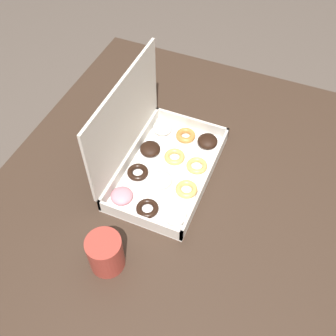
# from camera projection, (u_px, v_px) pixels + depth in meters

# --- Properties ---
(ground_plane) EXTENTS (8.00, 8.00, 0.00)m
(ground_plane) POSITION_uv_depth(u_px,v_px,m) (173.00, 283.00, 1.75)
(ground_plane) COLOR #564C44
(dining_table) EXTENTS (1.15, 1.00, 0.77)m
(dining_table) POSITION_uv_depth(u_px,v_px,m) (175.00, 198.00, 1.22)
(dining_table) COLOR #38281E
(dining_table) RESTS_ON ground_plane
(donut_box) EXTENTS (0.40, 0.25, 0.30)m
(donut_box) POSITION_uv_depth(u_px,v_px,m) (156.00, 154.00, 1.13)
(donut_box) COLOR white
(donut_box) RESTS_ON dining_table
(coffee_mug) EXTENTS (0.09, 0.09, 0.11)m
(coffee_mug) POSITION_uv_depth(u_px,v_px,m) (105.00, 253.00, 0.94)
(coffee_mug) COLOR #A3382D
(coffee_mug) RESTS_ON dining_table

